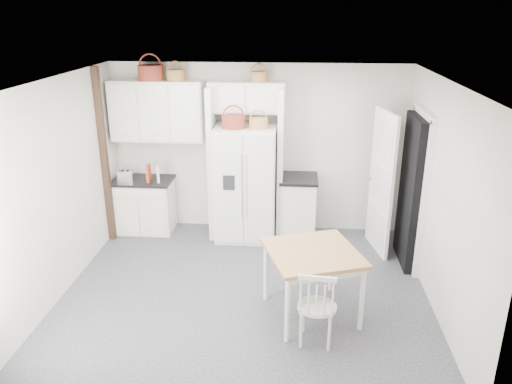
{
  "coord_description": "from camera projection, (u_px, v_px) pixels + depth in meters",
  "views": [
    {
      "loc": [
        0.58,
        -5.43,
        3.34
      ],
      "look_at": [
        0.1,
        0.4,
        1.18
      ],
      "focal_mm": 35.0,
      "sensor_mm": 36.0,
      "label": 1
    }
  ],
  "objects": [
    {
      "name": "dining_table",
      "position": [
        312.0,
        283.0,
        5.68
      ],
      "size": [
        1.23,
        1.23,
        0.81
      ],
      "primitive_type": "cube",
      "rotation": [
        0.0,
        0.0,
        0.33
      ],
      "color": "brown",
      "rests_on": "floor"
    },
    {
      "name": "windsor_chair",
      "position": [
        317.0,
        307.0,
        5.19
      ],
      "size": [
        0.45,
        0.42,
        0.85
      ],
      "primitive_type": "cube",
      "rotation": [
        0.0,
        0.0,
        -0.1
      ],
      "color": "silver",
      "rests_on": "floor"
    },
    {
      "name": "door_slab",
      "position": [
        381.0,
        183.0,
        7.04
      ],
      "size": [
        0.21,
        0.79,
        2.05
      ],
      "primitive_type": "cube",
      "rotation": [
        0.0,
        0.0,
        -1.36
      ],
      "color": "white",
      "rests_on": "floor"
    },
    {
      "name": "refrigerator",
      "position": [
        246.0,
        183.0,
        7.5
      ],
      "size": [
        0.9,
        0.72,
        1.74
      ],
      "primitive_type": "cube",
      "color": "silver",
      "rests_on": "floor"
    },
    {
      "name": "fridge_panel_left",
      "position": [
        213.0,
        163.0,
        7.52
      ],
      "size": [
        0.08,
        0.6,
        2.3
      ],
      "primitive_type": "cube",
      "color": "silver",
      "rests_on": "floor"
    },
    {
      "name": "trim_post",
      "position": [
        104.0,
        157.0,
        7.26
      ],
      "size": [
        0.09,
        0.09,
        2.6
      ],
      "primitive_type": "cube",
      "color": "black",
      "rests_on": "floor"
    },
    {
      "name": "wall_back",
      "position": [
        258.0,
        149.0,
        7.7
      ],
      "size": [
        4.5,
        0.0,
        4.5
      ],
      "primitive_type": "plane",
      "rotation": [
        1.57,
        0.0,
        0.0
      ],
      "color": "#B8B4A4",
      "rests_on": "floor"
    },
    {
      "name": "fridge_panel_right",
      "position": [
        280.0,
        164.0,
        7.45
      ],
      "size": [
        0.08,
        0.6,
        2.3
      ],
      "primitive_type": "cube",
      "color": "silver",
      "rests_on": "floor"
    },
    {
      "name": "floor",
      "position": [
        245.0,
        290.0,
        6.28
      ],
      "size": [
        4.5,
        4.5,
        0.0
      ],
      "primitive_type": "plane",
      "color": "#27272D",
      "rests_on": "ground"
    },
    {
      "name": "counter_left",
      "position": [
        143.0,
        181.0,
        7.72
      ],
      "size": [
        0.92,
        0.59,
        0.04
      ],
      "primitive_type": "cube",
      "color": "black",
      "rests_on": "base_cab_left"
    },
    {
      "name": "toaster",
      "position": [
        125.0,
        176.0,
        7.64
      ],
      "size": [
        0.24,
        0.16,
        0.16
      ],
      "primitive_type": "cube",
      "rotation": [
        0.0,
        0.0,
        0.13
      ],
      "color": "silver",
      "rests_on": "counter_left"
    },
    {
      "name": "base_cab_left",
      "position": [
        145.0,
        206.0,
        7.87
      ],
      "size": [
        0.88,
        0.56,
        0.82
      ],
      "primitive_type": "cube",
      "color": "silver",
      "rests_on": "floor"
    },
    {
      "name": "wall_right",
      "position": [
        442.0,
        200.0,
        5.66
      ],
      "size": [
        0.0,
        4.0,
        4.0
      ],
      "primitive_type": "plane",
      "rotation": [
        1.57,
        0.0,
        -1.57
      ],
      "color": "#B8B4A4",
      "rests_on": "floor"
    },
    {
      "name": "base_cab_right",
      "position": [
        298.0,
        208.0,
        7.66
      ],
      "size": [
        0.52,
        0.63,
        0.92
      ],
      "primitive_type": "cube",
      "color": "silver",
      "rests_on": "floor"
    },
    {
      "name": "basket_fridge_a",
      "position": [
        233.0,
        122.0,
        7.08
      ],
      "size": [
        0.34,
        0.34,
        0.18
      ],
      "primitive_type": "cylinder",
      "color": "#531E17",
      "rests_on": "refrigerator"
    },
    {
      "name": "basket_upper_c",
      "position": [
        176.0,
        75.0,
        7.25
      ],
      "size": [
        0.27,
        0.27,
        0.16
      ],
      "primitive_type": "cylinder",
      "color": "olive",
      "rests_on": "upper_cabinet"
    },
    {
      "name": "ceiling",
      "position": [
        244.0,
        81.0,
        5.38
      ],
      "size": [
        4.5,
        4.5,
        0.0
      ],
      "primitive_type": "plane",
      "color": "white",
      "rests_on": "wall_back"
    },
    {
      "name": "basket_bridge_b",
      "position": [
        259.0,
        77.0,
        7.15
      ],
      "size": [
        0.25,
        0.25,
        0.14
      ],
      "primitive_type": "cylinder",
      "color": "olive",
      "rests_on": "bridge_cabinet"
    },
    {
      "name": "basket_fridge_b",
      "position": [
        259.0,
        124.0,
        7.06
      ],
      "size": [
        0.27,
        0.27,
        0.14
      ],
      "primitive_type": "cylinder",
      "color": "olive",
      "rests_on": "refrigerator"
    },
    {
      "name": "cookbook_cream",
      "position": [
        158.0,
        174.0,
        7.58
      ],
      "size": [
        0.07,
        0.16,
        0.24
      ],
      "primitive_type": "cube",
      "rotation": [
        0.0,
        0.0,
        0.25
      ],
      "color": "beige",
      "rests_on": "counter_left"
    },
    {
      "name": "bridge_cabinet",
      "position": [
        247.0,
        97.0,
        7.27
      ],
      "size": [
        1.12,
        0.34,
        0.45
      ],
      "primitive_type": "cube",
      "color": "silver",
      "rests_on": "wall_back"
    },
    {
      "name": "wall_left",
      "position": [
        59.0,
        189.0,
        6.01
      ],
      "size": [
        0.0,
        4.0,
        4.0
      ],
      "primitive_type": "plane",
      "rotation": [
        1.57,
        0.0,
        1.57
      ],
      "color": "#B8B4A4",
      "rests_on": "floor"
    },
    {
      "name": "counter_right",
      "position": [
        299.0,
        178.0,
        7.5
      ],
      "size": [
        0.56,
        0.67,
        0.04
      ],
      "primitive_type": "cube",
      "color": "black",
      "rests_on": "base_cab_right"
    },
    {
      "name": "upper_cabinet",
      "position": [
        157.0,
        111.0,
        7.45
      ],
      "size": [
        1.4,
        0.34,
        0.9
      ],
      "primitive_type": "cube",
      "color": "silver",
      "rests_on": "wall_back"
    },
    {
      "name": "doorway_void",
      "position": [
        412.0,
        192.0,
        6.69
      ],
      "size": [
        0.18,
        0.85,
        2.05
      ],
      "primitive_type": "cube",
      "color": "black",
      "rests_on": "floor"
    },
    {
      "name": "basket_upper_b",
      "position": [
        151.0,
        73.0,
        7.26
      ],
      "size": [
        0.37,
        0.37,
        0.22
      ],
      "primitive_type": "cylinder",
      "color": "#531E17",
      "rests_on": "upper_cabinet"
    },
    {
      "name": "cookbook_red",
      "position": [
        149.0,
        173.0,
        7.58
      ],
      "size": [
        0.04,
        0.18,
        0.26
      ],
      "primitive_type": "cube",
      "rotation": [
        0.0,
        0.0,
        0.04
      ],
      "color": "#B0371C",
      "rests_on": "counter_left"
    }
  ]
}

